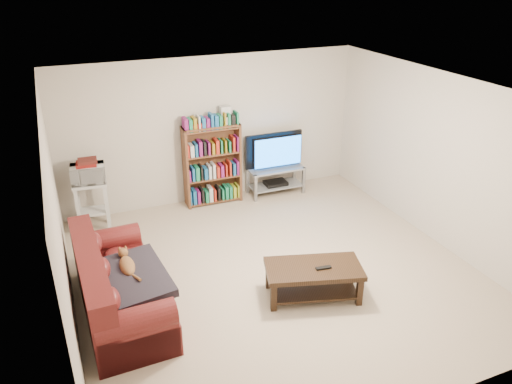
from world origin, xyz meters
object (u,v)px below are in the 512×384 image
sofa (115,291)px  bookshelf (212,164)px  coffee_table (313,276)px  tv_stand (276,176)px

sofa → bookshelf: bearing=49.0°
coffee_table → bookshelf: (-0.29, 2.95, 0.41)m
sofa → coffee_table: size_ratio=1.58×
coffee_table → tv_stand: (0.82, 2.87, 0.04)m
coffee_table → bookshelf: 3.00m
sofa → tv_stand: bearing=35.2°
coffee_table → tv_stand: bearing=90.6°
sofa → tv_stand: size_ratio=2.06×
coffee_table → bookshelf: size_ratio=0.93×
sofa → coffee_table: (2.25, -0.59, -0.01)m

